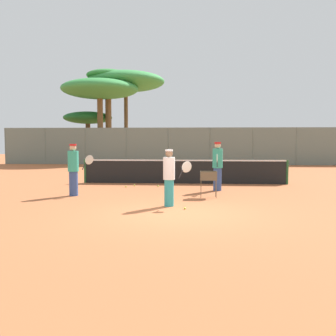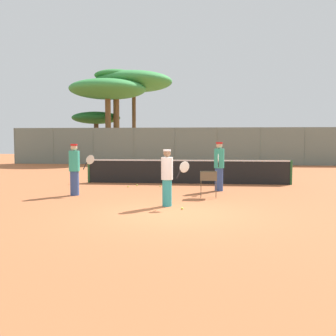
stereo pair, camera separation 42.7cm
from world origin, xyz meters
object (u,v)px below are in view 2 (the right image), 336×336
object	(u,v)px
player_red_cap	(219,166)
tennis_net	(187,171)
player_white_outfit	(75,169)
ball_cart	(209,178)
player_yellow_shirt	(167,177)

from	to	relation	value
player_red_cap	tennis_net	bearing A→B (deg)	-145.02
tennis_net	player_white_outfit	world-z (taller)	player_white_outfit
tennis_net	player_red_cap	xyz separation A→B (m)	(1.34, -2.34, 0.41)
player_red_cap	ball_cart	distance (m)	1.85
tennis_net	player_white_outfit	distance (m)	5.55
player_yellow_shirt	ball_cart	distance (m)	2.24
player_white_outfit	tennis_net	bearing A→B (deg)	28.16
ball_cart	tennis_net	bearing A→B (deg)	102.89
tennis_net	player_yellow_shirt	xyz separation A→B (m)	(-0.28, -5.99, 0.32)
tennis_net	ball_cart	xyz separation A→B (m)	(0.94, -4.13, 0.11)
tennis_net	player_red_cap	bearing A→B (deg)	-60.32
player_white_outfit	ball_cart	size ratio (longest dim) A/B	2.03
player_white_outfit	player_red_cap	bearing A→B (deg)	-0.40
player_white_outfit	player_red_cap	distance (m)	5.39
ball_cart	player_yellow_shirt	bearing A→B (deg)	-123.45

